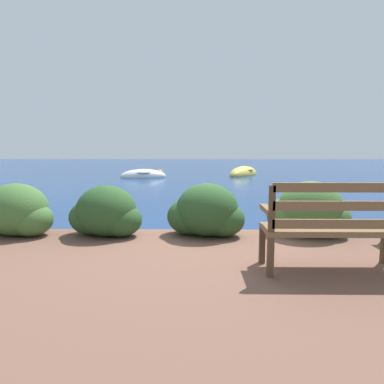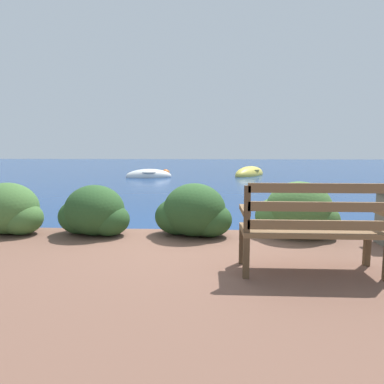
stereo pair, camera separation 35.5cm
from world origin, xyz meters
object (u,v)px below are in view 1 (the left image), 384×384
object	(u,v)px
rowboat_mid	(243,174)
mooring_buoy	(160,173)
rowboat_nearest	(143,176)
park_bench	(334,225)

from	to	relation	value
rowboat_mid	mooring_buoy	world-z (taller)	rowboat_mid
rowboat_nearest	mooring_buoy	size ratio (longest dim) A/B	5.04
mooring_buoy	park_bench	bearing A→B (deg)	-77.58
rowboat_mid	rowboat_nearest	bearing A→B (deg)	-43.96
park_bench	rowboat_mid	distance (m)	15.17
rowboat_nearest	rowboat_mid	size ratio (longest dim) A/B	0.81
park_bench	mooring_buoy	world-z (taller)	park_bench
park_bench	rowboat_mid	size ratio (longest dim) A/B	0.47
park_bench	rowboat_nearest	xyz separation A→B (m)	(-4.03, 13.62, -0.64)
park_bench	rowboat_nearest	distance (m)	14.22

